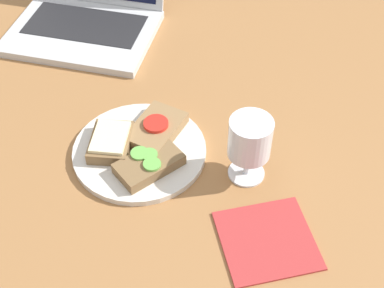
# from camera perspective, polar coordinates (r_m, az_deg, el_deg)

# --- Properties ---
(wooden_table) EXTENTS (1.40, 1.40, 0.03)m
(wooden_table) POSITION_cam_1_polar(r_m,az_deg,el_deg) (1.00, -1.80, -0.30)
(wooden_table) COLOR #9E6B3D
(wooden_table) RESTS_ON ground
(plate) EXTENTS (0.24, 0.24, 0.01)m
(plate) POSITION_cam_1_polar(r_m,az_deg,el_deg) (0.97, -5.61, -0.74)
(plate) COLOR silver
(plate) RESTS_ON wooden_table
(sandwich_with_cheese) EXTENTS (0.08, 0.10, 0.03)m
(sandwich_with_cheese) POSITION_cam_1_polar(r_m,az_deg,el_deg) (0.97, -8.65, 0.27)
(sandwich_with_cheese) COLOR brown
(sandwich_with_cheese) RESTS_ON plate
(sandwich_with_cucumber) EXTENTS (0.12, 0.13, 0.03)m
(sandwich_with_cucumber) POSITION_cam_1_polar(r_m,az_deg,el_deg) (0.92, -4.62, -2.11)
(sandwich_with_cucumber) COLOR brown
(sandwich_with_cucumber) RESTS_ON plate
(sandwich_with_tomato) EXTENTS (0.10, 0.13, 0.03)m
(sandwich_with_tomato) POSITION_cam_1_polar(r_m,az_deg,el_deg) (0.98, -3.81, 1.72)
(sandwich_with_tomato) COLOR #937047
(sandwich_with_tomato) RESTS_ON plate
(wine_glass) EXTENTS (0.07, 0.07, 0.13)m
(wine_glass) POSITION_cam_1_polar(r_m,az_deg,el_deg) (0.88, 6.18, 0.36)
(wine_glass) COLOR white
(wine_glass) RESTS_ON wooden_table
(laptop) EXTENTS (0.32, 0.30, 0.21)m
(laptop) POSITION_cam_1_polar(r_m,az_deg,el_deg) (1.28, -11.12, 13.83)
(laptop) COLOR silver
(laptop) RESTS_ON wooden_table
(napkin) EXTENTS (0.19, 0.19, 0.00)m
(napkin) POSITION_cam_1_polar(r_m,az_deg,el_deg) (0.86, 8.02, -10.12)
(napkin) COLOR #B23333
(napkin) RESTS_ON wooden_table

